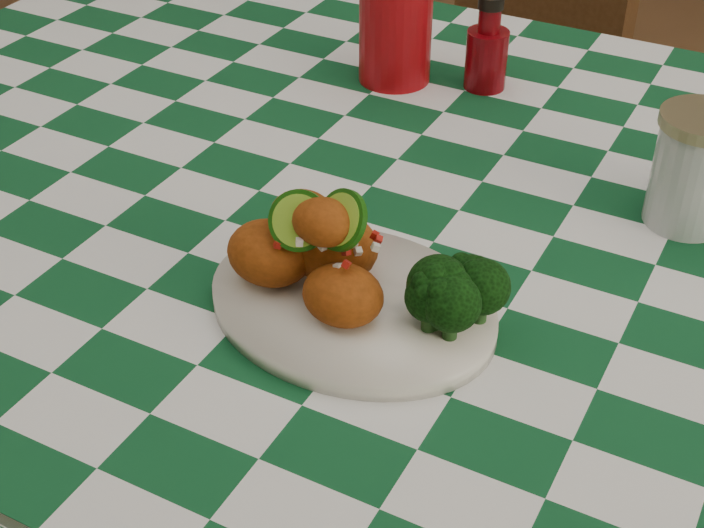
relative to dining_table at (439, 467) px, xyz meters
The scene contains 8 objects.
dining_table is the anchor object (origin of this frame).
plate 0.45m from the dining_table, 95.48° to the right, with size 0.27×0.21×0.02m, color silver, non-canonical shape.
fried_chicken_pile 0.50m from the dining_table, 101.84° to the right, with size 0.15×0.11×0.10m, color #963D0E, non-canonical shape.
broccoli_side 0.49m from the dining_table, 68.25° to the right, with size 0.09×0.09×0.06m, color black, non-canonical shape.
red_tumbler 0.57m from the dining_table, 128.24° to the left, with size 0.09×0.09×0.16m, color #9A080D.
ketchup_bottle 0.54m from the dining_table, 106.70° to the left, with size 0.05×0.05×0.12m, color #64050A, non-canonical shape.
mason_jar 0.51m from the dining_table, 23.16° to the left, with size 0.09×0.09×0.12m, color #B2BCBA, non-canonical shape.
wooden_chair_left 0.82m from the dining_table, 110.07° to the left, with size 0.40×0.42×0.87m, color #472814, non-canonical shape.
Camera 1 is at (0.30, -0.81, 1.35)m, focal length 50.00 mm.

